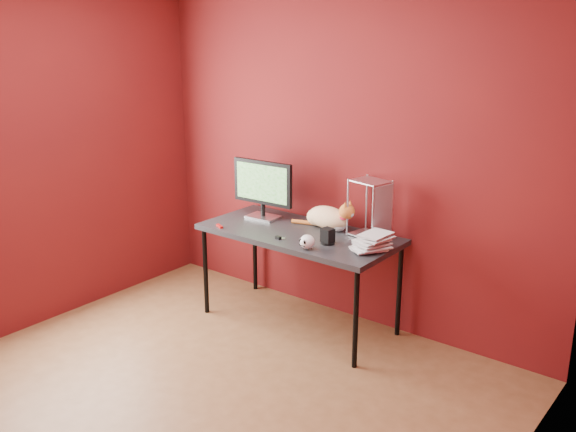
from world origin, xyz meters
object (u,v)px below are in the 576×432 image
Objects in this scene: desk at (299,238)px; skull_mug at (307,242)px; book_stack at (369,150)px; cat at (328,217)px; monitor at (263,186)px; speaker at (328,237)px.

skull_mug is at bearing -44.73° from desk.
book_stack reaches higher than desk.
monitor is at bearing -163.64° from cat.
desk is 0.35m from speaker.
cat is 0.49m from skull_mug.
book_stack is at bearing 33.28° from speaker.
skull_mug is at bearing -96.29° from speaker.
desk is at bearing -16.00° from monitor.
speaker reaches higher than desk.
cat reaches higher than skull_mug.
speaker is at bearing -16.32° from desk.
skull_mug is (0.15, -0.47, -0.03)m from cat.
book_stack is at bearing -16.42° from cat.
monitor is 4.98× the size of skull_mug.
book_stack reaches higher than monitor.
monitor reaches higher than desk.
speaker is at bearing -17.58° from monitor.
book_stack reaches higher than speaker.
desk is 1.10× the size of book_stack.
book_stack is at bearing 1.58° from desk.
speaker is (0.32, -0.09, 0.10)m from desk.
book_stack is (0.29, 0.29, 0.63)m from skull_mug.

